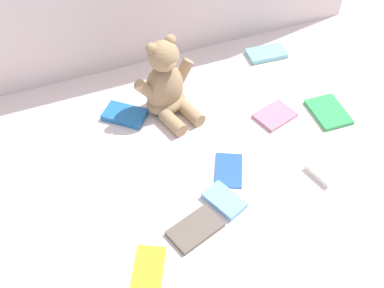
{
  "coord_description": "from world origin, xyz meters",
  "views": [
    {
      "loc": [
        -0.3,
        -0.87,
        1.01
      ],
      "look_at": [
        0.01,
        -0.1,
        0.1
      ],
      "focal_mm": 44.03,
      "sensor_mm": 36.0,
      "label": 1
    }
  ],
  "objects_px": {
    "book_case_0": "(266,54)",
    "book_case_7": "(328,112)",
    "book_case_8": "(125,115)",
    "book_case_6": "(330,168)",
    "book_case_1": "(224,200)",
    "teddy_bear": "(166,86)",
    "book_case_3": "(148,271)",
    "book_case_2": "(275,116)",
    "book_case_4": "(195,229)",
    "book_case_5": "(229,170)"
  },
  "relations": [
    {
      "from": "teddy_bear",
      "to": "book_case_8",
      "type": "xyz_separation_m",
      "value": [
        -0.13,
        0.01,
        -0.08
      ]
    },
    {
      "from": "book_case_3",
      "to": "book_case_7",
      "type": "xyz_separation_m",
      "value": [
        0.68,
        0.3,
        0.0
      ]
    },
    {
      "from": "book_case_0",
      "to": "book_case_2",
      "type": "bearing_deg",
      "value": -18.77
    },
    {
      "from": "book_case_6",
      "to": "book_case_7",
      "type": "relative_size",
      "value": 0.8
    },
    {
      "from": "teddy_bear",
      "to": "book_case_1",
      "type": "relative_size",
      "value": 2.35
    },
    {
      "from": "book_case_3",
      "to": "book_case_0",
      "type": "bearing_deg",
      "value": -108.64
    },
    {
      "from": "teddy_bear",
      "to": "book_case_7",
      "type": "bearing_deg",
      "value": -39.98
    },
    {
      "from": "book_case_5",
      "to": "book_case_8",
      "type": "distance_m",
      "value": 0.37
    },
    {
      "from": "book_case_4",
      "to": "book_case_6",
      "type": "height_order",
      "value": "book_case_6"
    },
    {
      "from": "teddy_bear",
      "to": "book_case_4",
      "type": "xyz_separation_m",
      "value": [
        -0.09,
        -0.44,
        -0.09
      ]
    },
    {
      "from": "book_case_4",
      "to": "book_case_5",
      "type": "relative_size",
      "value": 1.08
    },
    {
      "from": "book_case_2",
      "to": "book_case_6",
      "type": "xyz_separation_m",
      "value": [
        0.04,
        -0.24,
        0.0
      ]
    },
    {
      "from": "book_case_3",
      "to": "book_case_6",
      "type": "relative_size",
      "value": 1.25
    },
    {
      "from": "book_case_2",
      "to": "book_case_4",
      "type": "distance_m",
      "value": 0.47
    },
    {
      "from": "teddy_bear",
      "to": "book_case_5",
      "type": "xyz_separation_m",
      "value": [
        0.07,
        -0.3,
        -0.09
      ]
    },
    {
      "from": "book_case_0",
      "to": "book_case_8",
      "type": "xyz_separation_m",
      "value": [
        -0.55,
        -0.11,
        0.0
      ]
    },
    {
      "from": "book_case_0",
      "to": "book_case_8",
      "type": "distance_m",
      "value": 0.56
    },
    {
      "from": "book_case_0",
      "to": "book_case_7",
      "type": "xyz_separation_m",
      "value": [
        0.04,
        -0.33,
        -0.0
      ]
    },
    {
      "from": "book_case_2",
      "to": "book_case_4",
      "type": "bearing_deg",
      "value": 110.38
    },
    {
      "from": "book_case_2",
      "to": "book_case_4",
      "type": "relative_size",
      "value": 0.88
    },
    {
      "from": "book_case_1",
      "to": "book_case_2",
      "type": "distance_m",
      "value": 0.36
    },
    {
      "from": "book_case_1",
      "to": "book_case_7",
      "type": "xyz_separation_m",
      "value": [
        0.44,
        0.19,
        -0.0
      ]
    },
    {
      "from": "book_case_3",
      "to": "teddy_bear",
      "type": "bearing_deg",
      "value": -87.48
    },
    {
      "from": "book_case_6",
      "to": "book_case_3",
      "type": "bearing_deg",
      "value": -92.77
    },
    {
      "from": "book_case_0",
      "to": "book_case_7",
      "type": "height_order",
      "value": "book_case_0"
    },
    {
      "from": "book_case_7",
      "to": "book_case_1",
      "type": "bearing_deg",
      "value": 25.92
    },
    {
      "from": "book_case_0",
      "to": "book_case_4",
      "type": "distance_m",
      "value": 0.76
    },
    {
      "from": "book_case_0",
      "to": "book_case_2",
      "type": "height_order",
      "value": "book_case_0"
    },
    {
      "from": "book_case_2",
      "to": "book_case_5",
      "type": "distance_m",
      "value": 0.26
    },
    {
      "from": "book_case_7",
      "to": "book_case_3",
      "type": "bearing_deg",
      "value": 26.6
    },
    {
      "from": "book_case_2",
      "to": "book_case_3",
      "type": "height_order",
      "value": "book_case_2"
    },
    {
      "from": "book_case_6",
      "to": "book_case_8",
      "type": "xyz_separation_m",
      "value": [
        -0.47,
        0.41,
        0.0
      ]
    },
    {
      "from": "book_case_4",
      "to": "book_case_5",
      "type": "bearing_deg",
      "value": 114.49
    },
    {
      "from": "book_case_3",
      "to": "book_case_5",
      "type": "bearing_deg",
      "value": -118.6
    },
    {
      "from": "book_case_1",
      "to": "book_case_4",
      "type": "distance_m",
      "value": 0.11
    },
    {
      "from": "book_case_2",
      "to": "book_case_8",
      "type": "height_order",
      "value": "book_case_8"
    },
    {
      "from": "book_case_8",
      "to": "book_case_6",
      "type": "bearing_deg",
      "value": 89.51
    },
    {
      "from": "book_case_1",
      "to": "book_case_4",
      "type": "xyz_separation_m",
      "value": [
        -0.1,
        -0.05,
        -0.0
      ]
    },
    {
      "from": "teddy_bear",
      "to": "book_case_6",
      "type": "distance_m",
      "value": 0.53
    },
    {
      "from": "book_case_7",
      "to": "book_case_8",
      "type": "relative_size",
      "value": 1.08
    },
    {
      "from": "book_case_3",
      "to": "book_case_4",
      "type": "relative_size",
      "value": 1.04
    },
    {
      "from": "book_case_4",
      "to": "book_case_8",
      "type": "xyz_separation_m",
      "value": [
        -0.05,
        0.45,
        0.0
      ]
    },
    {
      "from": "book_case_1",
      "to": "book_case_5",
      "type": "relative_size",
      "value": 0.88
    },
    {
      "from": "book_case_1",
      "to": "book_case_8",
      "type": "distance_m",
      "value": 0.43
    },
    {
      "from": "book_case_8",
      "to": "book_case_0",
      "type": "bearing_deg",
      "value": 142.72
    },
    {
      "from": "book_case_0",
      "to": "book_case_6",
      "type": "xyz_separation_m",
      "value": [
        -0.08,
        -0.53,
        0.0
      ]
    },
    {
      "from": "book_case_2",
      "to": "book_case_3",
      "type": "distance_m",
      "value": 0.63
    },
    {
      "from": "book_case_2",
      "to": "book_case_6",
      "type": "height_order",
      "value": "book_case_6"
    },
    {
      "from": "book_case_1",
      "to": "book_case_8",
      "type": "bearing_deg",
      "value": -91.68
    },
    {
      "from": "book_case_0",
      "to": "book_case_4",
      "type": "xyz_separation_m",
      "value": [
        -0.5,
        -0.57,
        -0.0
      ]
    }
  ]
}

